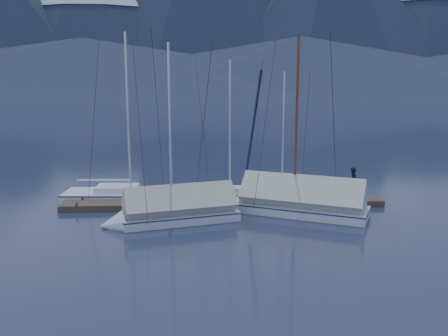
{
  "coord_description": "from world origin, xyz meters",
  "views": [
    {
      "loc": [
        -1.74,
        -23.85,
        6.93
      ],
      "look_at": [
        0.0,
        2.0,
        2.2
      ],
      "focal_mm": 38.0,
      "sensor_mm": 36.0,
      "label": 1
    }
  ],
  "objects": [
    {
      "name": "person",
      "position": [
        7.5,
        2.25,
        1.22
      ],
      "size": [
        0.55,
        0.72,
        1.77
      ],
      "primitive_type": "imported",
      "rotation": [
        0.0,
        0.0,
        1.36
      ],
      "color": "black",
      "rests_on": "dock"
    },
    {
      "name": "dock",
      "position": [
        0.0,
        2.0,
        0.11
      ],
      "size": [
        18.0,
        1.5,
        0.54
      ],
      "color": "#382D23",
      "rests_on": "ground"
    },
    {
      "name": "mooring_posts",
      "position": [
        -0.5,
        2.0,
        0.35
      ],
      "size": [
        15.12,
        1.52,
        0.35
      ],
      "color": "#382D23",
      "rests_on": "ground"
    },
    {
      "name": "ground",
      "position": [
        0.0,
        0.0,
        0.0
      ],
      "size": [
        1000.0,
        1000.0,
        0.0
      ],
      "primitive_type": "plane",
      "color": "#161C32",
      "rests_on": "ground"
    },
    {
      "name": "mountain_range",
      "position": [
        4.12,
        370.45,
        58.65
      ],
      "size": [
        877.0,
        584.0,
        150.5
      ],
      "color": "#475675",
      "rests_on": "ground"
    },
    {
      "name": "sailboat_open_right",
      "position": [
        4.19,
        4.35,
        0.15
      ],
      "size": [
        6.45,
        2.79,
        8.31
      ],
      "color": "silver",
      "rests_on": "ground"
    },
    {
      "name": "sailboat_open_left",
      "position": [
        -4.87,
        3.83,
        0.19
      ],
      "size": [
        8.2,
        3.46,
        10.66
      ],
      "color": "silver",
      "rests_on": "ground"
    },
    {
      "name": "sailboat_covered_near",
      "position": [
        3.5,
        0.43,
        0.51
      ],
      "size": [
        8.1,
        5.65,
        10.23
      ],
      "color": "silver",
      "rests_on": "ground"
    },
    {
      "name": "sailboat_covered_far",
      "position": [
        -2.95,
        -0.86,
        0.47
      ],
      "size": [
        7.17,
        3.75,
        9.64
      ],
      "color": "silver",
      "rests_on": "ground"
    },
    {
      "name": "sailboat_open_mid",
      "position": [
        0.94,
        3.93,
        0.16
      ],
      "size": [
        7.06,
        3.46,
        8.99
      ],
      "color": "silver",
      "rests_on": "ground"
    }
  ]
}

